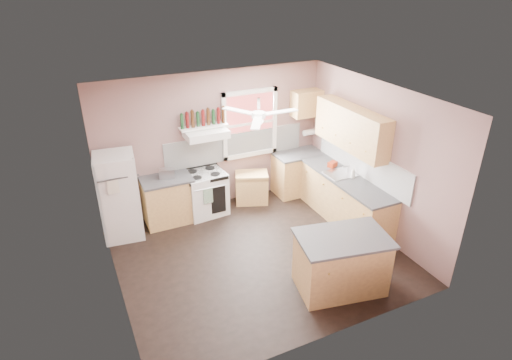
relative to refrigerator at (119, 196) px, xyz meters
name	(u,v)px	position (x,y,z in m)	size (l,w,h in m)	color
floor	(258,254)	(1.93, -1.58, -0.78)	(4.50, 4.50, 0.00)	black
ceiling	(259,98)	(1.93, -1.58, 1.92)	(4.50, 4.50, 0.00)	white
wall_back	(213,141)	(1.93, 0.44, 0.57)	(4.50, 0.05, 2.70)	#82605B
wall_right	(375,158)	(4.20, -1.58, 0.57)	(0.05, 4.00, 2.70)	#82605B
wall_left	(106,216)	(-0.35, -1.58, 0.57)	(0.05, 4.00, 2.70)	#82605B
backsplash_back	(236,146)	(2.38, 0.40, 0.39)	(2.90, 0.03, 0.55)	white
backsplash_right	(362,162)	(4.16, -1.28, 0.39)	(0.03, 2.60, 0.55)	white
window_view	(249,124)	(2.68, 0.40, 0.82)	(1.00, 0.02, 1.20)	maroon
window_frame	(250,124)	(2.68, 0.37, 0.82)	(1.16, 0.07, 1.36)	white
refrigerator	(119,196)	(0.00, 0.00, 0.00)	(0.66, 0.65, 1.57)	white
base_cabinet_left	(168,201)	(0.87, 0.12, -0.35)	(0.90, 0.60, 0.86)	#AB7D47
counter_left	(166,179)	(0.87, 0.12, 0.10)	(0.92, 0.62, 0.04)	#3D3D3F
toaster	(167,173)	(0.89, 0.13, 0.21)	(0.28, 0.16, 0.18)	silver
stove	(205,193)	(1.59, 0.12, -0.35)	(0.76, 0.64, 0.86)	white
range_hood	(206,134)	(1.70, 0.17, 0.84)	(0.78, 0.50, 0.14)	white
bottle_shelf	(204,126)	(1.70, 0.29, 0.94)	(0.90, 0.26, 0.03)	white
cart	(252,188)	(2.59, 0.13, -0.46)	(0.65, 0.43, 0.65)	#AB7D47
base_cabinet_corner	(298,173)	(3.68, 0.12, -0.35)	(1.00, 0.60, 0.86)	#AB7D47
base_cabinet_right	(345,200)	(3.88, -1.28, -0.35)	(0.60, 2.20, 0.86)	#AB7D47
counter_corner	(299,154)	(3.68, 0.12, 0.10)	(1.02, 0.62, 0.04)	#3D3D3F
counter_right	(347,179)	(3.87, -1.28, 0.10)	(0.62, 2.22, 0.04)	#3D3D3F
sink	(340,174)	(3.87, -1.08, 0.11)	(0.55, 0.45, 0.03)	silver
faucet	(348,169)	(4.03, -1.08, 0.19)	(0.03, 0.03, 0.14)	silver
upper_cabinet_right	(351,128)	(4.01, -1.08, 1.00)	(0.33, 1.80, 0.76)	#AB7D47
upper_cabinet_corner	(307,103)	(3.88, 0.25, 1.12)	(0.60, 0.33, 0.52)	#AB7D47
paper_towel	(309,132)	(4.00, 0.28, 0.47)	(0.12, 0.12, 0.26)	white
island	(341,264)	(2.68, -2.84, -0.35)	(1.24, 0.78, 0.86)	#AB7D47
island_top	(343,238)	(2.68, -2.84, 0.10)	(1.31, 0.85, 0.04)	#3D3D3F
ceiling_fan_hub	(259,115)	(1.93, -1.58, 1.67)	(0.20, 0.20, 0.08)	white
soap_bottle	(353,173)	(3.96, -1.32, 0.22)	(0.08, 0.08, 0.22)	silver
red_caddy	(332,164)	(3.91, -0.75, 0.17)	(0.18, 0.12, 0.10)	#A62B0E
wine_bottles	(203,118)	(1.70, 0.29, 1.10)	(0.86, 0.06, 0.31)	#143819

